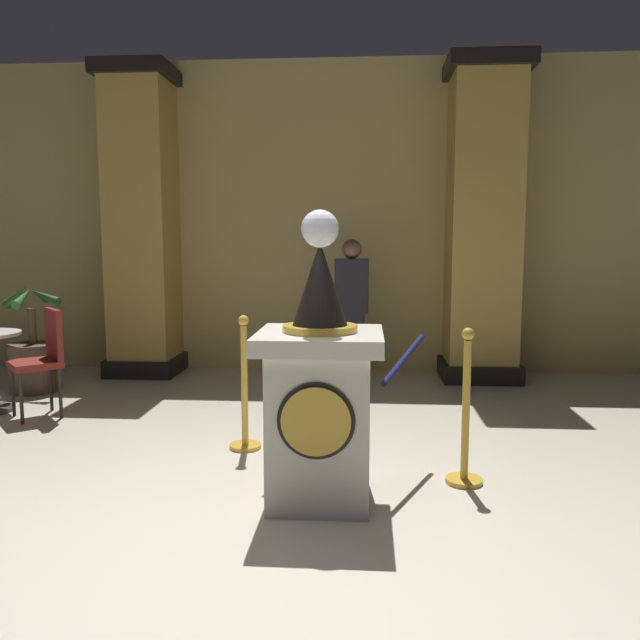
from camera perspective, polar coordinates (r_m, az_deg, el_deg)
The scene contains 11 objects.
ground_plane at distance 3.81m, azimuth -6.35°, elevation -17.13°, with size 10.12×10.12×0.00m, color beige.
back_wall at distance 7.75m, azimuth -0.69°, elevation 9.08°, with size 10.12×0.16×3.66m, color tan.
pedestal_clock at distance 3.81m, azimuth -0.00°, elevation -6.55°, with size 0.74×0.74×1.74m.
stanchion_near at distance 4.26m, azimuth 12.85°, elevation -9.53°, with size 0.24×0.24×1.02m.
stanchion_far at distance 4.87m, azimuth -6.74°, elevation -7.32°, with size 0.24×0.24×1.01m.
velvet_rope at distance 4.40m, azimuth 2.40°, elevation -3.02°, with size 1.10×1.09×0.22m.
column_left at distance 7.74m, azimuth -15.58°, elevation 8.18°, with size 0.83×0.83×3.51m.
column_right at distance 7.40m, azimuth 14.32°, elevation 8.28°, with size 0.90×0.90×3.51m.
potted_palm_left at distance 7.27m, azimuth -24.17°, elevation -3.28°, with size 0.68×0.68×1.15m.
bystander_guest at distance 6.97m, azimuth 2.84°, elevation 1.07°, with size 0.36×0.23×1.58m.
cafe_chair_red at distance 6.17m, azimuth -23.46°, elevation -2.70°, with size 0.56×0.56×0.96m.
Camera 1 is at (0.65, -3.42, 1.56)m, focal length 35.83 mm.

